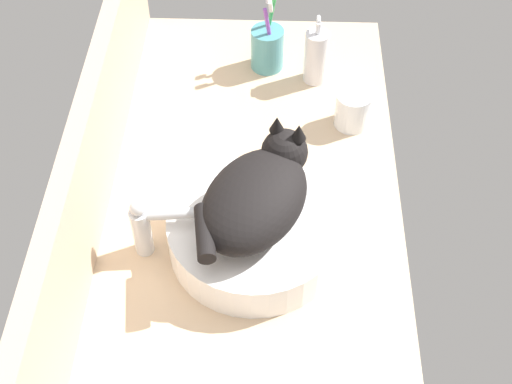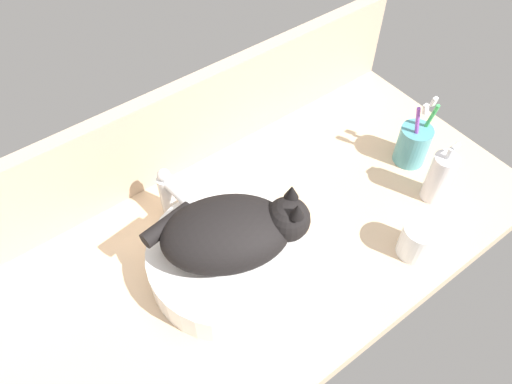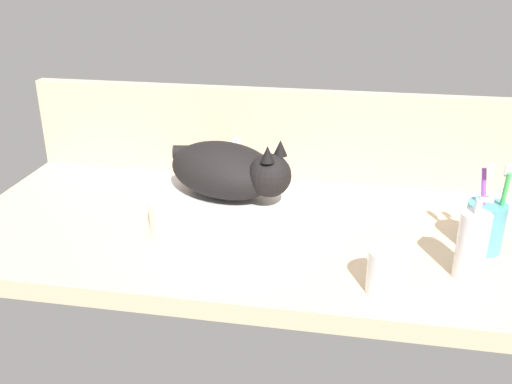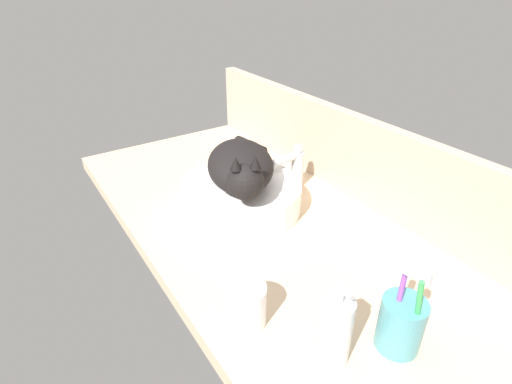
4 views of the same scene
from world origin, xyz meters
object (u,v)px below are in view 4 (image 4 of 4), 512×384
(cat, at_px, (241,167))
(soap_dispenser, at_px, (335,330))
(water_glass, at_px, (246,306))
(sink_basin, at_px, (241,196))
(toothbrush_cup, at_px, (401,324))
(faucet, at_px, (295,165))

(cat, bearing_deg, soap_dispenser, -13.86)
(cat, xyz_separation_m, water_glass, (0.33, -0.20, -0.10))
(sink_basin, xyz_separation_m, cat, (0.01, -0.01, 0.10))
(soap_dispenser, distance_m, toothbrush_cup, 0.12)
(cat, distance_m, water_glass, 0.40)
(sink_basin, bearing_deg, water_glass, -30.41)
(water_glass, bearing_deg, sink_basin, 149.59)
(sink_basin, xyz_separation_m, soap_dispenser, (0.49, -0.12, 0.03))
(sink_basin, relative_size, soap_dispenser, 1.99)
(faucet, bearing_deg, sink_basin, -85.33)
(cat, height_order, toothbrush_cup, cat)
(sink_basin, height_order, soap_dispenser, soap_dispenser)
(sink_basin, height_order, faucet, faucet)
(sink_basin, relative_size, water_glass, 3.92)
(toothbrush_cup, bearing_deg, cat, 179.38)
(faucet, bearing_deg, soap_dispenser, -32.13)
(soap_dispenser, xyz_separation_m, toothbrush_cup, (0.04, 0.11, -0.01))
(water_glass, bearing_deg, soap_dispenser, 27.48)
(cat, relative_size, soap_dispenser, 1.85)
(soap_dispenser, height_order, toothbrush_cup, toothbrush_cup)
(soap_dispenser, distance_m, water_glass, 0.17)
(toothbrush_cup, bearing_deg, faucet, 159.50)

